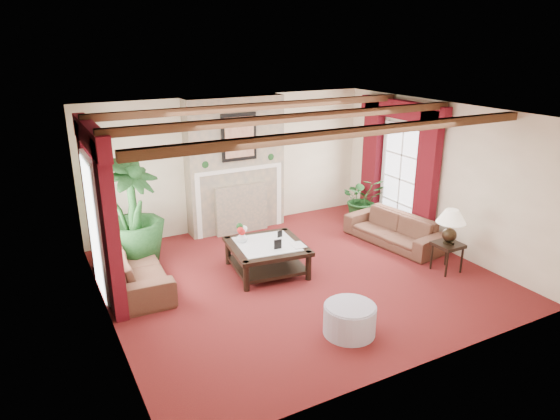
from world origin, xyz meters
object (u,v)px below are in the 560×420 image
potted_palm (134,235)px  ottoman (350,320)px  sofa_left (134,259)px  side_table (447,257)px  sofa_right (394,225)px  coffee_table (267,258)px

potted_palm → ottoman: 4.11m
sofa_left → ottoman: 3.57m
potted_palm → side_table: potted_palm is taller
ottoman → side_table: bearing=17.1°
sofa_left → sofa_right: size_ratio=1.09×
sofa_left → side_table: sofa_left is taller
sofa_left → potted_palm: bearing=-10.7°
ottoman → coffee_table: bearing=93.4°
potted_palm → coffee_table: bearing=-36.1°
sofa_left → sofa_right: bearing=-94.9°
potted_palm → coffee_table: potted_palm is taller
sofa_left → coffee_table: bearing=-103.6°
sofa_left → coffee_table: 2.16m
coffee_table → sofa_right: bearing=6.0°
sofa_right → potted_palm: (-4.58, 1.42, 0.15)m
side_table → ottoman: (-2.57, -0.79, -0.05)m
sofa_right → coffee_table: bearing=-99.9°
sofa_right → potted_palm: 4.79m
sofa_right → potted_palm: bearing=-116.2°
ottoman → potted_palm: bearing=119.4°
sofa_left → ottoman: (2.20, -2.81, -0.22)m
sofa_right → potted_palm: potted_palm is taller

